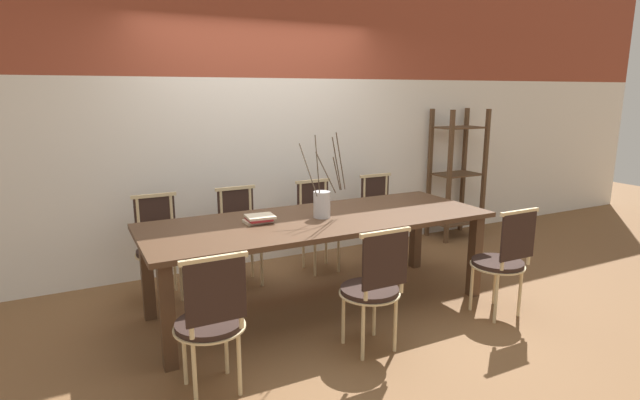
% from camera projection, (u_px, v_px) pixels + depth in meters
% --- Properties ---
extents(ground_plane, '(16.00, 16.00, 0.00)m').
position_uv_depth(ground_plane, '(320.00, 306.00, 4.26)').
color(ground_plane, brown).
extents(wall_rear, '(12.00, 0.06, 3.20)m').
position_uv_depth(wall_rear, '(259.00, 111.00, 5.11)').
color(wall_rear, white).
rests_on(wall_rear, ground_plane).
extents(dining_table, '(2.87, 1.05, 0.78)m').
position_uv_depth(dining_table, '(320.00, 228.00, 4.12)').
color(dining_table, '#4C3321').
rests_on(dining_table, ground_plane).
extents(chair_near_leftend, '(0.43, 0.43, 0.91)m').
position_uv_depth(chair_near_leftend, '(211.00, 318.00, 2.93)').
color(chair_near_leftend, black).
rests_on(chair_near_leftend, ground_plane).
extents(chair_near_left, '(0.43, 0.43, 0.91)m').
position_uv_depth(chair_near_left, '(374.00, 285.00, 3.43)').
color(chair_near_left, black).
rests_on(chair_near_left, ground_plane).
extents(chair_near_center, '(0.43, 0.43, 0.91)m').
position_uv_depth(chair_near_center, '(503.00, 258.00, 3.98)').
color(chair_near_center, black).
rests_on(chair_near_center, ground_plane).
extents(chair_far_leftend, '(0.43, 0.43, 0.91)m').
position_uv_depth(chair_far_leftend, '(159.00, 243.00, 4.36)').
color(chair_far_leftend, black).
rests_on(chair_far_leftend, ground_plane).
extents(chair_far_left, '(0.43, 0.43, 0.91)m').
position_uv_depth(chair_far_left, '(241.00, 233.00, 4.70)').
color(chair_far_left, black).
rests_on(chair_far_left, ground_plane).
extents(chair_far_center, '(0.43, 0.43, 0.91)m').
position_uv_depth(chair_far_center, '(319.00, 222.00, 5.06)').
color(chair_far_center, black).
rests_on(chair_far_center, ground_plane).
extents(chair_far_right, '(0.43, 0.43, 0.91)m').
position_uv_depth(chair_far_right, '(381.00, 214.00, 5.41)').
color(chair_far_right, black).
rests_on(chair_far_right, ground_plane).
extents(vase_centerpiece, '(0.38, 0.35, 0.72)m').
position_uv_depth(vase_centerpiece, '(322.00, 203.00, 4.09)').
color(vase_centerpiece, silver).
rests_on(vase_centerpiece, dining_table).
extents(book_stack, '(0.24, 0.20, 0.06)m').
position_uv_depth(book_stack, '(259.00, 219.00, 3.94)').
color(book_stack, beige).
rests_on(book_stack, dining_table).
extents(shelving_rack, '(0.60, 0.40, 1.59)m').
position_uv_depth(shelving_rack, '(457.00, 175.00, 6.15)').
color(shelving_rack, '#513823').
rests_on(shelving_rack, ground_plane).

